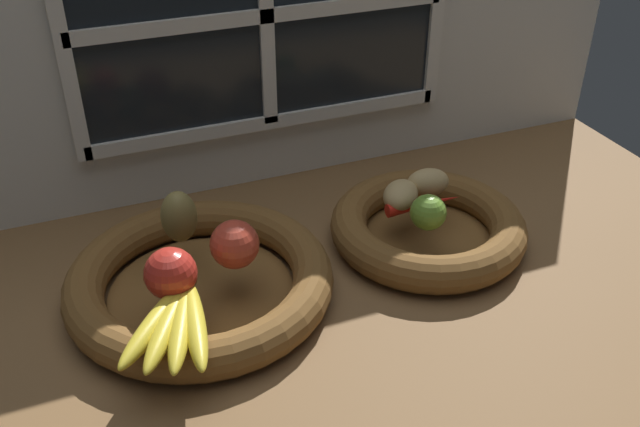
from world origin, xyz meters
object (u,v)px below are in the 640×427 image
(fruit_bowl_left, at_px, (200,281))
(fruit_bowl_right, at_px, (428,227))
(apple_red_right, at_px, (235,244))
(potato_oblong, at_px, (401,195))
(banana_bunch_front, at_px, (175,322))
(lime_near, at_px, (428,212))
(chili_pepper, at_px, (425,205))
(apple_red_front, at_px, (171,273))
(potato_back, at_px, (428,183))
(pear_brown, at_px, (179,217))

(fruit_bowl_left, relative_size, fruit_bowl_right, 1.23)
(apple_red_right, distance_m, potato_oblong, 0.29)
(banana_bunch_front, height_order, lime_near, lime_near)
(apple_red_right, distance_m, chili_pepper, 0.32)
(fruit_bowl_right, bearing_deg, chili_pepper, 148.78)
(chili_pepper, bearing_deg, apple_red_right, -173.33)
(fruit_bowl_right, distance_m, apple_red_front, 0.43)
(lime_near, bearing_deg, fruit_bowl_right, 56.31)
(apple_red_right, height_order, chili_pepper, apple_red_right)
(apple_red_right, bearing_deg, fruit_bowl_left, 156.13)
(lime_near, relative_size, chili_pepper, 0.44)
(apple_red_front, relative_size, apple_red_right, 1.01)
(apple_red_right, height_order, potato_back, apple_red_right)
(fruit_bowl_right, bearing_deg, banana_bunch_front, -163.72)
(apple_red_right, height_order, pear_brown, pear_brown)
(apple_red_front, xyz_separation_m, potato_oblong, (0.38, 0.08, -0.01))
(fruit_bowl_right, bearing_deg, fruit_bowl_left, 180.00)
(fruit_bowl_left, height_order, apple_red_front, apple_red_front)
(fruit_bowl_left, relative_size, apple_red_right, 5.54)
(apple_red_front, relative_size, banana_bunch_front, 0.37)
(potato_oblong, bearing_deg, fruit_bowl_right, -37.87)
(lime_near, bearing_deg, apple_red_front, -177.82)
(apple_red_right, relative_size, banana_bunch_front, 0.37)
(apple_red_front, distance_m, pear_brown, 0.13)
(fruit_bowl_right, relative_size, lime_near, 5.65)
(pear_brown, height_order, potato_back, pear_brown)
(potato_oblong, bearing_deg, apple_red_front, -167.59)
(apple_red_front, distance_m, apple_red_right, 0.10)
(fruit_bowl_left, xyz_separation_m, potato_oblong, (0.34, 0.03, 0.05))
(potato_back, bearing_deg, lime_near, -118.98)
(apple_red_front, height_order, potato_back, apple_red_front)
(apple_red_front, bearing_deg, potato_oblong, 12.41)
(fruit_bowl_right, distance_m, pear_brown, 0.39)
(apple_red_front, bearing_deg, lime_near, 2.18)
(fruit_bowl_left, height_order, pear_brown, pear_brown)
(apple_red_front, relative_size, potato_oblong, 0.96)
(fruit_bowl_left, distance_m, chili_pepper, 0.37)
(chili_pepper, bearing_deg, potato_back, 59.33)
(apple_red_right, height_order, banana_bunch_front, apple_red_right)
(fruit_bowl_right, height_order, pear_brown, pear_brown)
(potato_oblong, bearing_deg, pear_brown, 173.63)
(banana_bunch_front, xyz_separation_m, lime_near, (0.40, 0.09, 0.01))
(fruit_bowl_left, distance_m, apple_red_right, 0.09)
(banana_bunch_front, bearing_deg, fruit_bowl_left, 65.31)
(potato_oblong, bearing_deg, fruit_bowl_left, -175.06)
(apple_red_front, height_order, potato_oblong, apple_red_front)
(potato_back, bearing_deg, chili_pepper, -122.70)
(lime_near, bearing_deg, banana_bunch_front, -168.03)
(pear_brown, bearing_deg, potato_back, -3.11)
(fruit_bowl_left, bearing_deg, potato_oblong, 4.94)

